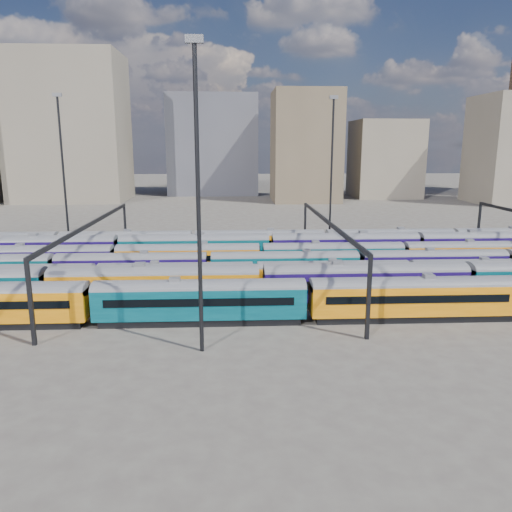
{
  "coord_description": "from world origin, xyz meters",
  "views": [
    {
      "loc": [
        -2.27,
        -62.62,
        17.45
      ],
      "look_at": [
        0.86,
        2.13,
        3.0
      ],
      "focal_mm": 35.0,
      "sensor_mm": 36.0,
      "label": 1
    }
  ],
  "objects_px": {
    "rake_1": "(365,279)",
    "rake_2": "(333,273)",
    "mast_2": "(198,189)",
    "rake_0": "(413,293)"
  },
  "relations": [
    {
      "from": "rake_2",
      "to": "rake_1",
      "type": "bearing_deg",
      "value": -63.11
    },
    {
      "from": "rake_2",
      "to": "mast_2",
      "type": "height_order",
      "value": "mast_2"
    },
    {
      "from": "rake_2",
      "to": "mast_2",
      "type": "xyz_separation_m",
      "value": [
        -14.79,
        -17.0,
        11.56
      ]
    },
    {
      "from": "rake_1",
      "to": "rake_2",
      "type": "bearing_deg",
      "value": 116.89
    },
    {
      "from": "rake_1",
      "to": "rake_2",
      "type": "xyz_separation_m",
      "value": [
        -2.54,
        5.0,
        -0.56
      ]
    },
    {
      "from": "rake_0",
      "to": "rake_1",
      "type": "height_order",
      "value": "rake_1"
    },
    {
      "from": "rake_1",
      "to": "mast_2",
      "type": "bearing_deg",
      "value": -145.29
    },
    {
      "from": "rake_0",
      "to": "rake_2",
      "type": "xyz_separation_m",
      "value": [
        -6.18,
        10.0,
        -0.36
      ]
    },
    {
      "from": "rake_1",
      "to": "mast_2",
      "type": "relative_size",
      "value": 6.26
    },
    {
      "from": "rake_0",
      "to": "mast_2",
      "type": "xyz_separation_m",
      "value": [
        -20.97,
        -7.0,
        11.2
      ]
    }
  ]
}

